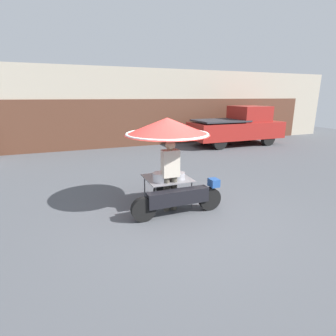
% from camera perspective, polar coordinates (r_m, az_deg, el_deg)
% --- Properties ---
extents(ground_plane, '(36.00, 36.00, 0.00)m').
position_cam_1_polar(ground_plane, '(5.92, 3.05, -10.02)').
color(ground_plane, '#4C4F54').
extents(shopfront_building, '(28.00, 2.06, 3.92)m').
position_cam_1_polar(shopfront_building, '(14.47, -12.96, 12.63)').
color(shopfront_building, '#B2A893').
rests_on(shopfront_building, ground).
extents(vendor_motorcycle_cart, '(2.10, 1.94, 2.08)m').
position_cam_1_polar(vendor_motorcycle_cart, '(5.93, 0.08, 6.65)').
color(vendor_motorcycle_cart, black).
rests_on(vendor_motorcycle_cart, ground).
extents(vendor_person, '(0.38, 0.22, 1.63)m').
position_cam_1_polar(vendor_person, '(5.82, 0.52, -0.84)').
color(vendor_person, '#4C473D').
rests_on(vendor_person, ground).
extents(pickup_truck, '(4.99, 1.93, 2.04)m').
position_cam_1_polar(pickup_truck, '(14.63, 15.01, 8.70)').
color(pickup_truck, black).
rests_on(pickup_truck, ground).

